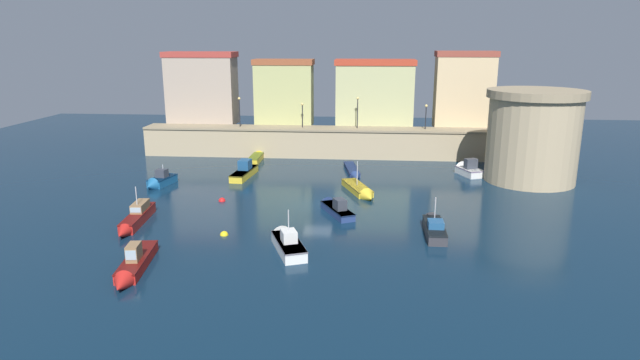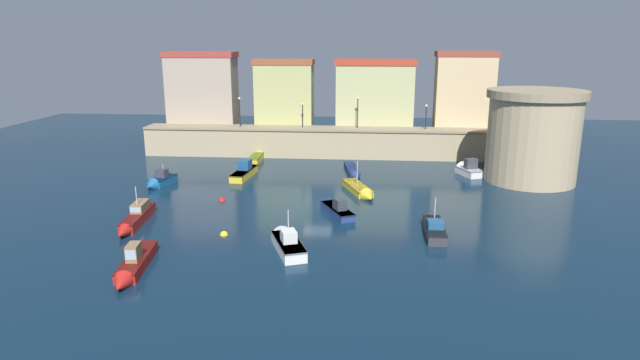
{
  "view_description": "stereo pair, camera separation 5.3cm",
  "coord_description": "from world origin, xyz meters",
  "px_view_note": "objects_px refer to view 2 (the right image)",
  "views": [
    {
      "loc": [
        4.08,
        -45.55,
        14.29
      ],
      "look_at": [
        0.0,
        2.7,
        1.57
      ],
      "focal_mm": 30.14,
      "sensor_mm": 36.0,
      "label": 1
    },
    {
      "loc": [
        4.14,
        -45.54,
        14.29
      ],
      "look_at": [
        0.0,
        2.7,
        1.57
      ],
      "focal_mm": 30.14,
      "sensor_mm": 36.0,
      "label": 2
    }
  ],
  "objects_px": {
    "moored_boat_4": "(433,226)",
    "moored_boat_10": "(159,181)",
    "quay_lamp_0": "(240,107)",
    "moored_boat_8": "(361,191)",
    "moored_boat_2": "(133,265)",
    "moored_boat_6": "(334,207)",
    "quay_lamp_2": "(358,108)",
    "moored_boat_0": "(353,171)",
    "moored_boat_9": "(286,241)",
    "quay_lamp_3": "(426,112)",
    "moored_boat_5": "(257,157)",
    "moored_boat_1": "(467,169)",
    "quay_lamp_1": "(303,111)",
    "mooring_buoy_1": "(224,235)",
    "moored_boat_7": "(247,170)",
    "moored_boat_3": "(136,218)",
    "mooring_buoy_0": "(222,201)",
    "fortress_tower": "(533,136)"
  },
  "relations": [
    {
      "from": "quay_lamp_1",
      "to": "mooring_buoy_1",
      "type": "relative_size",
      "value": 4.92
    },
    {
      "from": "moored_boat_5",
      "to": "mooring_buoy_0",
      "type": "height_order",
      "value": "moored_boat_5"
    },
    {
      "from": "quay_lamp_3",
      "to": "moored_boat_5",
      "type": "height_order",
      "value": "quay_lamp_3"
    },
    {
      "from": "moored_boat_3",
      "to": "moored_boat_5",
      "type": "bearing_deg",
      "value": 163.06
    },
    {
      "from": "moored_boat_7",
      "to": "quay_lamp_3",
      "type": "bearing_deg",
      "value": -57.06
    },
    {
      "from": "quay_lamp_2",
      "to": "moored_boat_0",
      "type": "xyz_separation_m",
      "value": [
        -0.26,
        -8.73,
        -5.91
      ]
    },
    {
      "from": "moored_boat_0",
      "to": "moored_boat_9",
      "type": "xyz_separation_m",
      "value": [
        -4.17,
        -21.96,
        0.23
      ]
    },
    {
      "from": "quay_lamp_0",
      "to": "moored_boat_0",
      "type": "xyz_separation_m",
      "value": [
        14.46,
        -8.73,
        -5.81
      ]
    },
    {
      "from": "quay_lamp_0",
      "to": "moored_boat_9",
      "type": "xyz_separation_m",
      "value": [
        10.29,
        -30.69,
        -5.58
      ]
    },
    {
      "from": "moored_boat_7",
      "to": "mooring_buoy_0",
      "type": "height_order",
      "value": "moored_boat_7"
    },
    {
      "from": "moored_boat_4",
      "to": "moored_boat_8",
      "type": "xyz_separation_m",
      "value": [
        -5.66,
        9.89,
        -0.15
      ]
    },
    {
      "from": "moored_boat_2",
      "to": "moored_boat_6",
      "type": "relative_size",
      "value": 1.22
    },
    {
      "from": "moored_boat_2",
      "to": "moored_boat_4",
      "type": "xyz_separation_m",
      "value": [
        19.8,
        9.12,
        0.01
      ]
    },
    {
      "from": "moored_boat_9",
      "to": "moored_boat_1",
      "type": "bearing_deg",
      "value": -56.86
    },
    {
      "from": "quay_lamp_2",
      "to": "quay_lamp_3",
      "type": "xyz_separation_m",
      "value": [
        8.31,
        -0.0,
        -0.49
      ]
    },
    {
      "from": "moored_boat_3",
      "to": "moored_boat_6",
      "type": "xyz_separation_m",
      "value": [
        15.52,
        4.61,
        -0.13
      ]
    },
    {
      "from": "moored_boat_7",
      "to": "mooring_buoy_1",
      "type": "relative_size",
      "value": 11.54
    },
    {
      "from": "moored_boat_1",
      "to": "moored_boat_7",
      "type": "xyz_separation_m",
      "value": [
        -23.9,
        -2.52,
        0.03
      ]
    },
    {
      "from": "moored_boat_0",
      "to": "moored_boat_3",
      "type": "relative_size",
      "value": 1.0
    },
    {
      "from": "moored_boat_2",
      "to": "moored_boat_9",
      "type": "relative_size",
      "value": 1.17
    },
    {
      "from": "moored_boat_3",
      "to": "moored_boat_10",
      "type": "relative_size",
      "value": 1.67
    },
    {
      "from": "moored_boat_4",
      "to": "moored_boat_10",
      "type": "bearing_deg",
      "value": 67.36
    },
    {
      "from": "moored_boat_8",
      "to": "moored_boat_9",
      "type": "bearing_deg",
      "value": -40.23
    },
    {
      "from": "moored_boat_8",
      "to": "mooring_buoy_0",
      "type": "distance_m",
      "value": 13.04
    },
    {
      "from": "moored_boat_4",
      "to": "moored_boat_0",
      "type": "bearing_deg",
      "value": 20.92
    },
    {
      "from": "moored_boat_8",
      "to": "moored_boat_1",
      "type": "bearing_deg",
      "value": 107.49
    },
    {
      "from": "moored_boat_3",
      "to": "moored_boat_5",
      "type": "distance_m",
      "value": 24.31
    },
    {
      "from": "fortress_tower",
      "to": "moored_boat_10",
      "type": "relative_size",
      "value": 2.18
    },
    {
      "from": "fortress_tower",
      "to": "quay_lamp_3",
      "type": "relative_size",
      "value": 3.24
    },
    {
      "from": "moored_boat_6",
      "to": "mooring_buoy_0",
      "type": "xyz_separation_m",
      "value": [
        -10.38,
        2.29,
        -0.41
      ]
    },
    {
      "from": "quay_lamp_0",
      "to": "moored_boat_0",
      "type": "bearing_deg",
      "value": -31.12
    },
    {
      "from": "quay_lamp_0",
      "to": "moored_boat_8",
      "type": "xyz_separation_m",
      "value": [
        15.41,
        -16.65,
        -5.74
      ]
    },
    {
      "from": "fortress_tower",
      "to": "moored_boat_6",
      "type": "height_order",
      "value": "fortress_tower"
    },
    {
      "from": "moored_boat_3",
      "to": "moored_boat_6",
      "type": "bearing_deg",
      "value": 101.44
    },
    {
      "from": "moored_boat_4",
      "to": "moored_boat_2",
      "type": "bearing_deg",
      "value": 115.32
    },
    {
      "from": "moored_boat_3",
      "to": "moored_boat_6",
      "type": "relative_size",
      "value": 1.27
    },
    {
      "from": "quay_lamp_1",
      "to": "moored_boat_2",
      "type": "height_order",
      "value": "quay_lamp_1"
    },
    {
      "from": "moored_boat_9",
      "to": "moored_boat_10",
      "type": "bearing_deg",
      "value": 23.78
    },
    {
      "from": "moored_boat_3",
      "to": "moored_boat_8",
      "type": "bearing_deg",
      "value": 114.93
    },
    {
      "from": "fortress_tower",
      "to": "mooring_buoy_0",
      "type": "bearing_deg",
      "value": -162.0
    },
    {
      "from": "quay_lamp_0",
      "to": "quay_lamp_3",
      "type": "xyz_separation_m",
      "value": [
        23.03,
        -0.0,
        -0.39
      ]
    },
    {
      "from": "moored_boat_2",
      "to": "quay_lamp_0",
      "type": "bearing_deg",
      "value": 174.37
    },
    {
      "from": "moored_boat_7",
      "to": "moored_boat_8",
      "type": "relative_size",
      "value": 1.05
    },
    {
      "from": "quay_lamp_0",
      "to": "moored_boat_7",
      "type": "bearing_deg",
      "value": -73.89
    },
    {
      "from": "fortress_tower",
      "to": "moored_boat_2",
      "type": "distance_m",
      "value": 40.68
    },
    {
      "from": "quay_lamp_0",
      "to": "moored_boat_10",
      "type": "relative_size",
      "value": 0.83
    },
    {
      "from": "quay_lamp_1",
      "to": "moored_boat_4",
      "type": "height_order",
      "value": "quay_lamp_1"
    },
    {
      "from": "moored_boat_5",
      "to": "moored_boat_8",
      "type": "bearing_deg",
      "value": -137.21
    },
    {
      "from": "moored_boat_0",
      "to": "moored_boat_10",
      "type": "height_order",
      "value": "moored_boat_10"
    },
    {
      "from": "moored_boat_6",
      "to": "quay_lamp_2",
      "type": "bearing_deg",
      "value": -29.68
    }
  ]
}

